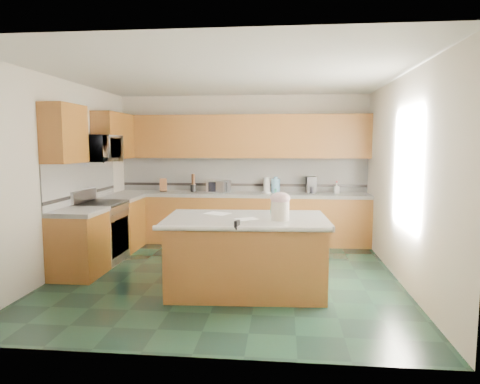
# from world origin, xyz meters

# --- Properties ---
(floor) EXTENTS (4.60, 4.60, 0.00)m
(floor) POSITION_xyz_m (0.00, 0.00, 0.00)
(floor) COLOR black
(floor) RESTS_ON ground
(ceiling) EXTENTS (4.60, 4.60, 0.00)m
(ceiling) POSITION_xyz_m (0.00, 0.00, 2.70)
(ceiling) COLOR white
(ceiling) RESTS_ON ground
(wall_back) EXTENTS (4.60, 0.04, 2.70)m
(wall_back) POSITION_xyz_m (0.00, 2.32, 1.35)
(wall_back) COLOR white
(wall_back) RESTS_ON ground
(wall_front) EXTENTS (4.60, 0.04, 2.70)m
(wall_front) POSITION_xyz_m (0.00, -2.32, 1.35)
(wall_front) COLOR white
(wall_front) RESTS_ON ground
(wall_left) EXTENTS (0.04, 4.60, 2.70)m
(wall_left) POSITION_xyz_m (-2.32, 0.00, 1.35)
(wall_left) COLOR white
(wall_left) RESTS_ON ground
(wall_right) EXTENTS (0.04, 4.60, 2.70)m
(wall_right) POSITION_xyz_m (2.32, 0.00, 1.35)
(wall_right) COLOR white
(wall_right) RESTS_ON ground
(back_base_cab) EXTENTS (4.60, 0.60, 0.86)m
(back_base_cab) POSITION_xyz_m (0.00, 2.00, 0.43)
(back_base_cab) COLOR #532F0C
(back_base_cab) RESTS_ON ground
(back_countertop) EXTENTS (4.60, 0.64, 0.06)m
(back_countertop) POSITION_xyz_m (0.00, 2.00, 0.89)
(back_countertop) COLOR white
(back_countertop) RESTS_ON back_base_cab
(back_upper_cab) EXTENTS (4.60, 0.33, 0.78)m
(back_upper_cab) POSITION_xyz_m (0.00, 2.13, 1.94)
(back_upper_cab) COLOR #532F0C
(back_upper_cab) RESTS_ON wall_back
(back_backsplash) EXTENTS (4.60, 0.02, 0.63)m
(back_backsplash) POSITION_xyz_m (0.00, 2.29, 1.24)
(back_backsplash) COLOR silver
(back_backsplash) RESTS_ON back_countertop
(back_accent_band) EXTENTS (4.60, 0.01, 0.05)m
(back_accent_band) POSITION_xyz_m (0.00, 2.28, 1.04)
(back_accent_band) COLOR black
(back_accent_band) RESTS_ON back_countertop
(left_base_cab_rear) EXTENTS (0.60, 0.82, 0.86)m
(left_base_cab_rear) POSITION_xyz_m (-2.00, 1.29, 0.43)
(left_base_cab_rear) COLOR #532F0C
(left_base_cab_rear) RESTS_ON ground
(left_counter_rear) EXTENTS (0.64, 0.82, 0.06)m
(left_counter_rear) POSITION_xyz_m (-2.00, 1.29, 0.89)
(left_counter_rear) COLOR white
(left_counter_rear) RESTS_ON left_base_cab_rear
(left_base_cab_front) EXTENTS (0.60, 0.72, 0.86)m
(left_base_cab_front) POSITION_xyz_m (-2.00, -0.24, 0.43)
(left_base_cab_front) COLOR #532F0C
(left_base_cab_front) RESTS_ON ground
(left_counter_front) EXTENTS (0.64, 0.72, 0.06)m
(left_counter_front) POSITION_xyz_m (-2.00, -0.24, 0.89)
(left_counter_front) COLOR white
(left_counter_front) RESTS_ON left_base_cab_front
(left_backsplash) EXTENTS (0.02, 2.30, 0.63)m
(left_backsplash) POSITION_xyz_m (-2.29, 0.55, 1.24)
(left_backsplash) COLOR silver
(left_backsplash) RESTS_ON wall_left
(left_accent_band) EXTENTS (0.01, 2.30, 0.05)m
(left_accent_band) POSITION_xyz_m (-2.28, 0.55, 1.04)
(left_accent_band) COLOR black
(left_accent_band) RESTS_ON wall_left
(left_upper_cab_rear) EXTENTS (0.33, 1.09, 0.78)m
(left_upper_cab_rear) POSITION_xyz_m (-2.13, 1.42, 1.94)
(left_upper_cab_rear) COLOR #532F0C
(left_upper_cab_rear) RESTS_ON wall_left
(left_upper_cab_front) EXTENTS (0.33, 0.72, 0.78)m
(left_upper_cab_front) POSITION_xyz_m (-2.13, -0.24, 1.94)
(left_upper_cab_front) COLOR #532F0C
(left_upper_cab_front) RESTS_ON wall_left
(range_body) EXTENTS (0.60, 0.76, 0.88)m
(range_body) POSITION_xyz_m (-2.00, 0.50, 0.44)
(range_body) COLOR #B7B7BC
(range_body) RESTS_ON ground
(range_oven_door) EXTENTS (0.02, 0.68, 0.55)m
(range_oven_door) POSITION_xyz_m (-1.71, 0.50, 0.40)
(range_oven_door) COLOR black
(range_oven_door) RESTS_ON range_body
(range_cooktop) EXTENTS (0.62, 0.78, 0.04)m
(range_cooktop) POSITION_xyz_m (-2.00, 0.50, 0.90)
(range_cooktop) COLOR black
(range_cooktop) RESTS_ON range_body
(range_handle) EXTENTS (0.02, 0.66, 0.02)m
(range_handle) POSITION_xyz_m (-1.68, 0.50, 0.78)
(range_handle) COLOR #B7B7BC
(range_handle) RESTS_ON range_body
(range_backguard) EXTENTS (0.06, 0.76, 0.18)m
(range_backguard) POSITION_xyz_m (-2.26, 0.50, 1.02)
(range_backguard) COLOR #B7B7BC
(range_backguard) RESTS_ON range_body
(microwave) EXTENTS (0.50, 0.73, 0.41)m
(microwave) POSITION_xyz_m (-2.00, 0.50, 1.73)
(microwave) COLOR #B7B7BC
(microwave) RESTS_ON wall_left
(island_base) EXTENTS (1.90, 1.15, 0.86)m
(island_base) POSITION_xyz_m (0.32, -0.59, 0.43)
(island_base) COLOR #532F0C
(island_base) RESTS_ON ground
(island_top) EXTENTS (2.00, 1.26, 0.06)m
(island_top) POSITION_xyz_m (0.32, -0.59, 0.89)
(island_top) COLOR white
(island_top) RESTS_ON island_base
(island_bullnose) EXTENTS (1.94, 0.17, 0.06)m
(island_bullnose) POSITION_xyz_m (0.32, -1.17, 0.89)
(island_bullnose) COLOR white
(island_bullnose) RESTS_ON island_base
(treat_jar) EXTENTS (0.28, 0.28, 0.22)m
(treat_jar) POSITION_xyz_m (0.73, -0.76, 1.03)
(treat_jar) COLOR silver
(treat_jar) RESTS_ON island_top
(treat_jar_lid) EXTENTS (0.23, 0.23, 0.14)m
(treat_jar_lid) POSITION_xyz_m (0.73, -0.76, 1.18)
(treat_jar_lid) COLOR beige
(treat_jar_lid) RESTS_ON treat_jar
(treat_jar_knob) EXTENTS (0.08, 0.03, 0.03)m
(treat_jar_knob) POSITION_xyz_m (0.73, -0.76, 1.23)
(treat_jar_knob) COLOR tan
(treat_jar_knob) RESTS_ON treat_jar_lid
(treat_jar_knob_end_l) EXTENTS (0.04, 0.04, 0.04)m
(treat_jar_knob_end_l) POSITION_xyz_m (0.69, -0.76, 1.23)
(treat_jar_knob_end_l) COLOR tan
(treat_jar_knob_end_l) RESTS_ON treat_jar_lid
(treat_jar_knob_end_r) EXTENTS (0.04, 0.04, 0.04)m
(treat_jar_knob_end_r) POSITION_xyz_m (0.77, -0.76, 1.23)
(treat_jar_knob_end_r) COLOR tan
(treat_jar_knob_end_r) RESTS_ON treat_jar_lid
(soap_bottle_island) EXTENTS (0.13, 0.13, 0.33)m
(soap_bottle_island) POSITION_xyz_m (0.67, -0.40, 1.08)
(soap_bottle_island) COLOR teal
(soap_bottle_island) RESTS_ON island_top
(paper_sheet_a) EXTENTS (0.31, 0.29, 0.00)m
(paper_sheet_a) POSITION_xyz_m (0.34, -0.73, 0.92)
(paper_sheet_a) COLOR white
(paper_sheet_a) RESTS_ON island_top
(paper_sheet_b) EXTENTS (0.37, 0.34, 0.00)m
(paper_sheet_b) POSITION_xyz_m (-0.07, -0.36, 0.92)
(paper_sheet_b) COLOR white
(paper_sheet_b) RESTS_ON island_top
(clamp_body) EXTENTS (0.06, 0.11, 0.10)m
(clamp_body) POSITION_xyz_m (0.27, -1.15, 0.93)
(clamp_body) COLOR black
(clamp_body) RESTS_ON island_top
(clamp_handle) EXTENTS (0.02, 0.08, 0.02)m
(clamp_handle) POSITION_xyz_m (0.27, -1.21, 0.91)
(clamp_handle) COLOR black
(clamp_handle) RESTS_ON island_top
(knife_block) EXTENTS (0.17, 0.20, 0.26)m
(knife_block) POSITION_xyz_m (-1.46, 2.05, 1.04)
(knife_block) COLOR #472814
(knife_block) RESTS_ON back_countertop
(utensil_crock) EXTENTS (0.11, 0.11, 0.13)m
(utensil_crock) POSITION_xyz_m (-0.90, 2.08, 0.99)
(utensil_crock) COLOR black
(utensil_crock) RESTS_ON back_countertop
(utensil_bundle) EXTENTS (0.06, 0.06, 0.20)m
(utensil_bundle) POSITION_xyz_m (-0.90, 2.08, 1.15)
(utensil_bundle) COLOR #472814
(utensil_bundle) RESTS_ON utensil_crock
(toaster_oven) EXTENTS (0.45, 0.39, 0.22)m
(toaster_oven) POSITION_xyz_m (-0.42, 2.05, 1.03)
(toaster_oven) COLOR #B7B7BC
(toaster_oven) RESTS_ON back_countertop
(toaster_oven_door) EXTENTS (0.34, 0.01, 0.18)m
(toaster_oven_door) POSITION_xyz_m (-0.42, 1.93, 1.03)
(toaster_oven_door) COLOR black
(toaster_oven_door) RESTS_ON toaster_oven
(paper_towel) EXTENTS (0.12, 0.12, 0.28)m
(paper_towel) POSITION_xyz_m (0.47, 2.10, 1.06)
(paper_towel) COLOR white
(paper_towel) RESTS_ON back_countertop
(paper_towel_base) EXTENTS (0.19, 0.19, 0.01)m
(paper_towel_base) POSITION_xyz_m (0.47, 2.10, 0.93)
(paper_towel_base) COLOR #B7B7BC
(paper_towel_base) RESTS_ON back_countertop
(water_jug) EXTENTS (0.16, 0.16, 0.26)m
(water_jug) POSITION_xyz_m (0.63, 2.06, 1.05)
(water_jug) COLOR #64A0C7
(water_jug) RESTS_ON back_countertop
(water_jug_neck) EXTENTS (0.07, 0.07, 0.04)m
(water_jug_neck) POSITION_xyz_m (0.63, 2.06, 1.20)
(water_jug_neck) COLOR #64A0C7
(water_jug_neck) RESTS_ON water_jug
(coffee_maker) EXTENTS (0.19, 0.21, 0.30)m
(coffee_maker) POSITION_xyz_m (1.27, 2.08, 1.07)
(coffee_maker) COLOR black
(coffee_maker) RESTS_ON back_countertop
(coffee_carafe) EXTENTS (0.12, 0.12, 0.12)m
(coffee_carafe) POSITION_xyz_m (1.27, 2.04, 0.98)
(coffee_carafe) COLOR black
(coffee_carafe) RESTS_ON back_countertop
(soap_bottle_back) EXTENTS (0.10, 0.10, 0.20)m
(soap_bottle_back) POSITION_xyz_m (1.72, 2.05, 1.02)
(soap_bottle_back) COLOR white
(soap_bottle_back) RESTS_ON back_countertop
(soap_back_cap) EXTENTS (0.02, 0.02, 0.03)m
(soap_back_cap) POSITION_xyz_m (1.72, 2.05, 1.13)
(soap_back_cap) COLOR red
(soap_back_cap) RESTS_ON soap_bottle_back
(window_light_proxy) EXTENTS (0.02, 1.40, 1.10)m
(window_light_proxy) POSITION_xyz_m (2.29, -0.20, 1.50)
(window_light_proxy) COLOR white
(window_light_proxy) RESTS_ON wall_right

